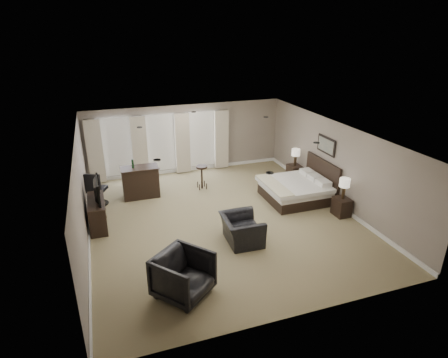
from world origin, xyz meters
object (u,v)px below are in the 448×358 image
object	(u,v)px
dresser	(97,213)
armchair_near	(242,225)
tv	(95,198)
bed	(292,182)
desk_chair	(97,188)
lamp_near	(344,189)
lamp_far	(295,157)
bar_stool_left	(130,185)
bar_stool_right	(202,177)
nightstand_far	(294,173)
armchair_far	(183,273)
bar_counter	(141,182)
nightstand_near	(342,207)

from	to	relation	value
dresser	armchair_near	size ratio (longest dim) A/B	1.25
dresser	tv	bearing A→B (deg)	0.00
bed	desk_chair	bearing A→B (deg)	164.37
lamp_near	lamp_far	bearing A→B (deg)	90.00
lamp_near	bar_stool_left	distance (m)	6.85
dresser	bar_stool_right	bearing A→B (deg)	24.74
nightstand_far	bar_stool_right	bearing A→B (deg)	173.47
bed	bar_stool_right	distance (m)	3.13
bed	nightstand_far	distance (m)	1.73
tv	desk_chair	bearing A→B (deg)	-1.88
dresser	armchair_far	distance (m)	4.01
tv	bar_counter	size ratio (longest dim) A/B	0.89
armchair_far	lamp_far	bearing A→B (deg)	2.80
nightstand_near	desk_chair	size ratio (longest dim) A/B	0.49
nightstand_near	armchair_near	size ratio (longest dim) A/B	0.49
lamp_near	desk_chair	world-z (taller)	lamp_near
nightstand_far	tv	size ratio (longest dim) A/B	0.54
nightstand_near	nightstand_far	world-z (taller)	nightstand_far
bar_counter	lamp_near	bearing A→B (deg)	-30.82
tv	armchair_far	xyz separation A→B (m)	(1.62, -3.66, -0.34)
nightstand_far	dresser	size ratio (longest dim) A/B	0.42
lamp_far	bed	bearing A→B (deg)	-121.54
lamp_far	armchair_far	size ratio (longest dim) A/B	0.59
bed	armchair_far	bearing A→B (deg)	-142.03
lamp_near	nightstand_near	bearing A→B (deg)	0.00
bed	tv	xyz separation A→B (m)	(-6.03, 0.22, 0.25)
dresser	bar_stool_left	size ratio (longest dim) A/B	1.92
armchair_far	bed	bearing A→B (deg)	-1.94
bed	bar_stool_right	bearing A→B (deg)	143.83
bar_stool_right	desk_chair	bearing A→B (deg)	-177.25
bar_counter	dresser	bearing A→B (deg)	-131.22
bar_stool_right	bar_stool_left	bearing A→B (deg)	173.25
bed	nightstand_far	xyz separation A→B (m)	(0.89, 1.45, -0.34)
tv	desk_chair	distance (m)	1.49
bed	dresser	bearing A→B (deg)	177.90
tv	armchair_far	size ratio (longest dim) A/B	1.00
armchair_near	bar_stool_left	bearing A→B (deg)	33.65
armchair_far	nightstand_near	bearing A→B (deg)	-19.32
nightstand_near	armchair_far	world-z (taller)	armchair_far
lamp_near	dresser	bearing A→B (deg)	166.42
lamp_far	bar_stool_right	size ratio (longest dim) A/B	0.75
bed	dresser	distance (m)	6.04
dresser	armchair_near	xyz separation A→B (m)	(3.54, -2.09, 0.08)
lamp_near	lamp_far	size ratio (longest dim) A/B	1.02
nightstand_far	lamp_near	world-z (taller)	lamp_near
desk_chair	armchair_far	bearing A→B (deg)	133.82
nightstand_far	desk_chair	xyz separation A→B (m)	(-6.87, 0.22, 0.27)
armchair_far	bar_stool_left	world-z (taller)	armchair_far
bar_stool_right	bed	bearing A→B (deg)	-36.17
nightstand_far	desk_chair	distance (m)	6.88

